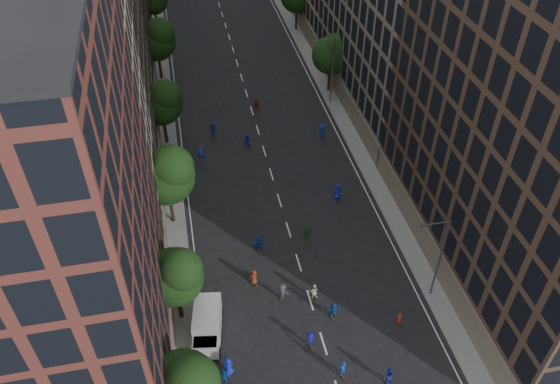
{
  "coord_description": "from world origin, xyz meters",
  "views": [
    {
      "loc": [
        -8.66,
        -15.41,
        38.63
      ],
      "look_at": [
        -0.13,
        26.05,
        2.0
      ],
      "focal_mm": 35.0,
      "sensor_mm": 36.0,
      "label": 1
    }
  ],
  "objects_px": {
    "streetlamp_far": "(331,67)",
    "skater_2": "(388,376)",
    "streetlamp_near": "(438,255)",
    "cargo_van": "(207,325)",
    "skater_0": "(229,366)",
    "skater_1": "(342,369)"
  },
  "relations": [
    {
      "from": "skater_2",
      "to": "skater_0",
      "type": "bearing_deg",
      "value": -18.24
    },
    {
      "from": "streetlamp_far",
      "to": "cargo_van",
      "type": "height_order",
      "value": "streetlamp_far"
    },
    {
      "from": "streetlamp_near",
      "to": "cargo_van",
      "type": "relative_size",
      "value": 1.74
    },
    {
      "from": "streetlamp_far",
      "to": "skater_0",
      "type": "bearing_deg",
      "value": -116.23
    },
    {
      "from": "skater_2",
      "to": "cargo_van",
      "type": "bearing_deg",
      "value": -31.6
    },
    {
      "from": "cargo_van",
      "to": "streetlamp_near",
      "type": "bearing_deg",
      "value": 10.54
    },
    {
      "from": "streetlamp_near",
      "to": "skater_0",
      "type": "relative_size",
      "value": 4.66
    },
    {
      "from": "streetlamp_far",
      "to": "cargo_van",
      "type": "distance_m",
      "value": 38.75
    },
    {
      "from": "streetlamp_near",
      "to": "skater_2",
      "type": "xyz_separation_m",
      "value": [
        -6.5,
        -7.3,
        -4.33
      ]
    },
    {
      "from": "streetlamp_near",
      "to": "cargo_van",
      "type": "bearing_deg",
      "value": -179.22
    },
    {
      "from": "streetlamp_near",
      "to": "skater_2",
      "type": "distance_m",
      "value": 10.69
    },
    {
      "from": "cargo_van",
      "to": "skater_0",
      "type": "bearing_deg",
      "value": -62.72
    },
    {
      "from": "streetlamp_far",
      "to": "cargo_van",
      "type": "xyz_separation_m",
      "value": [
        -19.52,
        -33.26,
        -3.79
      ]
    },
    {
      "from": "streetlamp_far",
      "to": "skater_2",
      "type": "xyz_separation_m",
      "value": [
        -6.5,
        -40.3,
        -4.33
      ]
    },
    {
      "from": "streetlamp_far",
      "to": "skater_2",
      "type": "distance_m",
      "value": 41.05
    },
    {
      "from": "skater_1",
      "to": "skater_2",
      "type": "height_order",
      "value": "skater_1"
    },
    {
      "from": "streetlamp_near",
      "to": "skater_0",
      "type": "xyz_separation_m",
      "value": [
        -18.3,
        -4.13,
        -4.2
      ]
    },
    {
      "from": "skater_0",
      "to": "skater_1",
      "type": "relative_size",
      "value": 1.1
    },
    {
      "from": "streetlamp_near",
      "to": "streetlamp_far",
      "type": "bearing_deg",
      "value": 90.0
    },
    {
      "from": "streetlamp_near",
      "to": "streetlamp_far",
      "type": "height_order",
      "value": "same"
    },
    {
      "from": "cargo_van",
      "to": "skater_0",
      "type": "xyz_separation_m",
      "value": [
        1.22,
        -3.86,
        -0.4
      ]
    },
    {
      "from": "skater_1",
      "to": "skater_2",
      "type": "relative_size",
      "value": 1.06
    }
  ]
}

